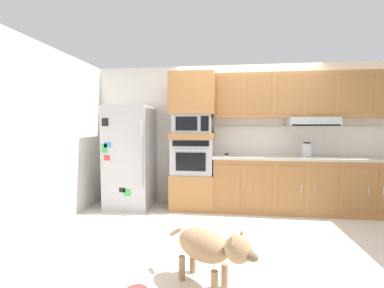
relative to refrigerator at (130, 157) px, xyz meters
The scene contains 16 objects.
ground_plane 2.32m from the refrigerator, 18.48° to the right, with size 9.60×9.60×0.00m, color beige.
back_kitchen_wall 2.11m from the refrigerator, 11.95° to the left, with size 6.20×0.12×2.50m, color silver.
side_panel_left 1.09m from the refrigerator, 138.46° to the right, with size 0.12×7.10×2.50m, color silver.
refrigerator is the anchor object (origin of this frame).
oven_base_cabinet 1.25m from the refrigerator, ahead, with size 0.74×0.62×0.60m, color #A8703D.
built_in_oven 1.11m from the refrigerator, ahead, with size 0.70×0.62×0.60m.
appliance_mid_shelf 1.17m from the refrigerator, ahead, with size 0.74×0.62×0.10m, color #A8703D.
microwave 1.25m from the refrigerator, ahead, with size 0.64×0.54×0.32m.
appliance_upper_cabinet 1.55m from the refrigerator, ahead, with size 0.74×0.62×0.68m, color #A8703D.
lower_cabinet_run 2.96m from the refrigerator, ahead, with size 2.91×0.63×0.88m.
countertop_slab 2.93m from the refrigerator, ahead, with size 2.95×0.64×0.04m, color #BCB2A3.
backsplash_panel 2.97m from the refrigerator, ahead, with size 2.95×0.02×0.50m, color silver.
upper_cabinet_with_hood 3.12m from the refrigerator, ahead, with size 2.91×0.48×0.88m.
screwdriver 1.71m from the refrigerator, ahead, with size 0.17×0.16×0.03m.
electric_kettle 2.98m from the refrigerator, ahead, with size 0.17×0.17×0.24m.
dog 2.71m from the refrigerator, 54.72° to the right, with size 0.83×0.60×0.57m.
Camera 1 is at (-0.38, -3.70, 1.43)m, focal length 24.37 mm.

